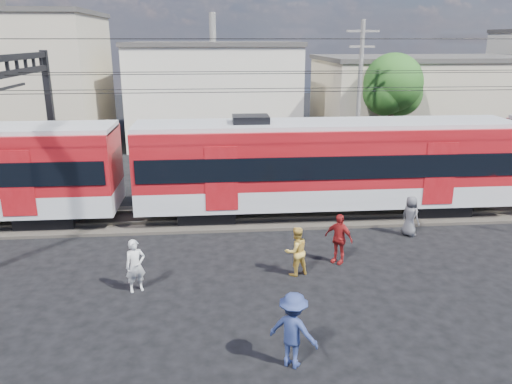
{
  "coord_description": "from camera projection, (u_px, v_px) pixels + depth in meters",
  "views": [
    {
      "loc": [
        -2.16,
        -12.51,
        7.5
      ],
      "look_at": [
        -0.64,
        5.0,
        2.09
      ],
      "focal_mm": 35.0,
      "sensor_mm": 36.0,
      "label": 1
    }
  ],
  "objects": [
    {
      "name": "rail_far",
      "position": [
        263.0,
        208.0,
        22.58
      ],
      "size": [
        70.0,
        0.12,
        0.12
      ],
      "primitive_type": "cube",
      "color": "#59544C",
      "rests_on": "track_bed"
    },
    {
      "name": "commuter_train",
      "position": [
        330.0,
        163.0,
        21.44
      ],
      "size": [
        50.3,
        3.08,
        4.17
      ],
      "color": "black",
      "rests_on": "ground"
    },
    {
      "name": "ground",
      "position": [
        293.0,
        312.0,
        14.3
      ],
      "size": [
        120.0,
        120.0,
        0.0
      ],
      "primitive_type": "plane",
      "color": "black",
      "rests_on": "ground"
    },
    {
      "name": "building_midwest",
      "position": [
        214.0,
        90.0,
        38.77
      ],
      "size": [
        12.24,
        12.24,
        7.3
      ],
      "color": "beige",
      "rests_on": "ground"
    },
    {
      "name": "utility_pole_mid",
      "position": [
        359.0,
        95.0,
        27.75
      ],
      "size": [
        1.8,
        0.24,
        8.5
      ],
      "color": "slate",
      "rests_on": "ground"
    },
    {
      "name": "building_mideast",
      "position": [
        428.0,
        99.0,
        37.38
      ],
      "size": [
        16.32,
        10.2,
        6.3
      ],
      "color": "tan",
      "rests_on": "ground"
    },
    {
      "name": "pedestrian_e",
      "position": [
        410.0,
        216.0,
        19.66
      ],
      "size": [
        0.83,
        0.94,
        1.62
      ],
      "primitive_type": "imported",
      "rotation": [
        0.0,
        0.0,
        2.07
      ],
      "color": "#4C4C51",
      "rests_on": "ground"
    },
    {
      "name": "track_bed",
      "position": [
        265.0,
        216.0,
        21.9
      ],
      "size": [
        70.0,
        3.4,
        0.12
      ],
      "primitive_type": "cube",
      "color": "#2D2823",
      "rests_on": "ground"
    },
    {
      "name": "catenary",
      "position": [
        48.0,
        101.0,
        19.69
      ],
      "size": [
        70.0,
        9.3,
        7.52
      ],
      "color": "black",
      "rests_on": "ground"
    },
    {
      "name": "rail_near",
      "position": [
        266.0,
        219.0,
        21.15
      ],
      "size": [
        70.0,
        0.12,
        0.12
      ],
      "primitive_type": "cube",
      "color": "#59544C",
      "rests_on": "track_bed"
    },
    {
      "name": "pedestrian_b",
      "position": [
        296.0,
        251.0,
        16.35
      ],
      "size": [
        0.98,
        0.88,
        1.67
      ],
      "primitive_type": "imported",
      "rotation": [
        0.0,
        0.0,
        3.5
      ],
      "color": "gold",
      "rests_on": "ground"
    },
    {
      "name": "tree_near",
      "position": [
        395.0,
        87.0,
        30.92
      ],
      "size": [
        3.82,
        3.64,
        6.72
      ],
      "color": "#382619",
      "rests_on": "ground"
    },
    {
      "name": "pedestrian_d",
      "position": [
        339.0,
        238.0,
        17.23
      ],
      "size": [
        1.07,
        1.03,
        1.79
      ],
      "primitive_type": "imported",
      "rotation": [
        0.0,
        0.0,
        -0.74
      ],
      "color": "maroon",
      "rests_on": "ground"
    },
    {
      "name": "pedestrian_c",
      "position": [
        293.0,
        330.0,
        11.71
      ],
      "size": [
        1.41,
        1.25,
        1.9
      ],
      "primitive_type": "imported",
      "rotation": [
        0.0,
        0.0,
        2.57
      ],
      "color": "navy",
      "rests_on": "ground"
    },
    {
      "name": "pedestrian_a",
      "position": [
        135.0,
        266.0,
        15.28
      ],
      "size": [
        0.72,
        0.61,
        1.69
      ],
      "primitive_type": "imported",
      "rotation": [
        0.0,
        0.0,
        0.4
      ],
      "color": "silver",
      "rests_on": "ground"
    }
  ]
}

